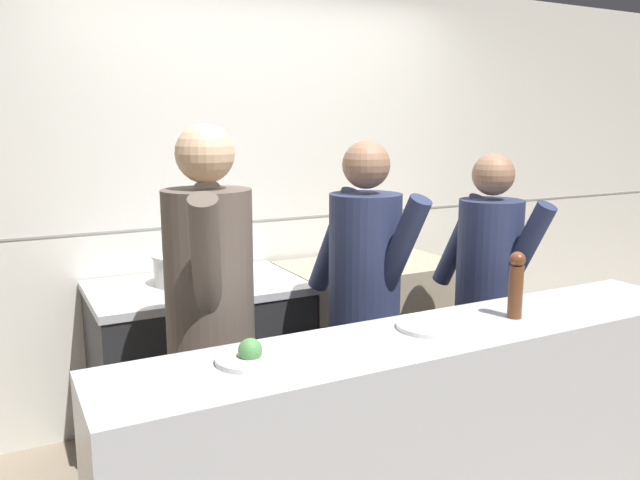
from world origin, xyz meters
The scene contains 13 objects.
wall_back_tiled centered at (0.00, 1.45, 1.30)m, with size 8.00×0.06×2.60m.
oven_range centered at (-0.55, 1.05, 0.45)m, with size 1.09×0.71×0.90m.
prep_counter centered at (0.52, 1.05, 0.45)m, with size 1.02×0.65×0.90m.
pass_counter centered at (-0.02, -0.30, 0.48)m, with size 2.51×0.45×0.97m.
stock_pot centered at (-0.62, 1.08, 0.99)m, with size 0.29×0.29×0.16m.
mixing_bowl_steel centered at (0.40, 1.08, 0.95)m, with size 0.20×0.20×0.10m.
chefs_knife centered at (0.23, 0.89, 0.90)m, with size 0.37×0.15×0.02m.
plated_dish_main centered at (-0.75, -0.26, 0.99)m, with size 0.23×0.23×0.08m.
plated_dish_appetiser centered at (-0.02, -0.26, 0.98)m, with size 0.27×0.27×0.02m.
pepper_mill centered at (0.35, -0.31, 1.11)m, with size 0.06×0.06×0.27m.
chef_head_cook centered at (-0.71, 0.28, 0.96)m, with size 0.45×0.74×1.73m.
chef_sous centered at (0.06, 0.36, 0.92)m, with size 0.42×0.72×1.65m.
chef_line centered at (0.75, 0.28, 0.88)m, with size 0.39×0.69×1.59m.
Camera 1 is at (-1.44, -2.06, 1.73)m, focal length 35.00 mm.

